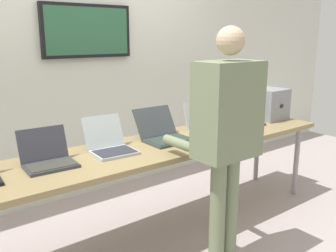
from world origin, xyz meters
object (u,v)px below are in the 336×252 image
Objects in this scene: workbench at (162,149)px; laptop_station_5 at (240,117)px; laptop_station_4 at (206,125)px; equipment_box at (268,104)px; laptop_station_3 at (164,133)px; laptop_station_1 at (48,157)px; person at (226,127)px; laptop_station_2 at (110,144)px.

workbench is 9.82× the size of laptop_station_5.
workbench is 0.56m from laptop_station_4.
equipment_box is 0.99× the size of laptop_station_4.
laptop_station_4 is at bearing 7.93° from workbench.
laptop_station_4 is (-0.86, 0.02, -0.10)m from equipment_box.
laptop_station_3 is at bearing 179.21° from laptop_station_4.
laptop_station_1 is 1.45m from laptop_station_4.
laptop_station_3 is at bearing 179.48° from laptop_station_5.
person reaches higher than laptop_station_1.
equipment_box reaches higher than laptop_station_4.
equipment_box reaches higher than laptop_station_5.
laptop_station_1 is at bearing 179.90° from equipment_box.
person is at bearing -35.27° from laptop_station_1.
laptop_station_1 is 1.20m from person.
person is at bearing -54.47° from laptop_station_2.
laptop_station_4 is 0.87m from person.
equipment_box reaches higher than laptop_station_3.
laptop_station_4 is (1.45, 0.01, 0.00)m from laptop_station_1.
laptop_station_1 reaches higher than workbench.
laptop_station_5 is at bearing 177.87° from equipment_box.
person reaches higher than equipment_box.
laptop_station_4 reaches higher than laptop_station_2.
person reaches higher than workbench.
laptop_station_1 is 0.98m from laptop_station_3.
equipment_box is 1.01× the size of laptop_station_5.
person is at bearing -143.69° from laptop_station_5.
laptop_station_4 is at bearing -0.79° from laptop_station_3.
laptop_station_5 is (1.91, 0.01, 0.01)m from laptop_station_1.
laptop_station_1 is 0.90× the size of laptop_station_2.
laptop_station_2 is at bearing 170.40° from workbench.
person is (0.50, -0.69, 0.19)m from laptop_station_2.
laptop_station_1 is at bearing 144.73° from person.
laptop_station_5 is at bearing 0.05° from laptop_station_2.
laptop_station_5 is (1.44, 0.00, 0.01)m from laptop_station_2.
equipment_box is at bearing -1.00° from laptop_station_3.
laptop_station_3 is 0.47m from laptop_station_4.
laptop_station_2 is (-1.84, 0.01, -0.10)m from equipment_box.
laptop_station_1 is 0.84× the size of laptop_station_3.
laptop_station_3 is 0.94m from laptop_station_5.
equipment_box is 1.34m from laptop_station_3.
laptop_station_2 reaches higher than laptop_station_1.
equipment_box is 1.84m from laptop_station_2.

